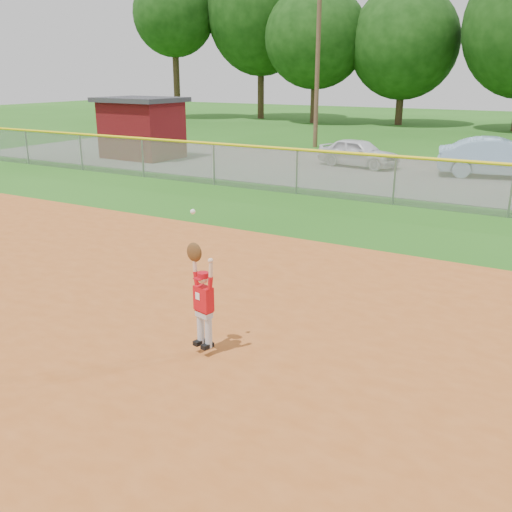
{
  "coord_description": "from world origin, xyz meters",
  "views": [
    {
      "loc": [
        4.91,
        -7.22,
        3.94
      ],
      "look_at": [
        0.55,
        0.41,
        1.1
      ],
      "focal_mm": 40.0,
      "sensor_mm": 36.0,
      "label": 1
    }
  ],
  "objects_px": {
    "utility_shed": "(142,128)",
    "ballplayer": "(202,297)",
    "car_white_a": "(358,153)",
    "car_blue": "(499,158)"
  },
  "relations": [
    {
      "from": "car_white_a",
      "to": "ballplayer",
      "type": "distance_m",
      "value": 18.04
    },
    {
      "from": "car_white_a",
      "to": "car_blue",
      "type": "height_order",
      "value": "car_blue"
    },
    {
      "from": "utility_shed",
      "to": "ballplayer",
      "type": "distance_m",
      "value": 20.57
    },
    {
      "from": "car_blue",
      "to": "ballplayer",
      "type": "distance_m",
      "value": 17.83
    },
    {
      "from": "ballplayer",
      "to": "car_white_a",
      "type": "bearing_deg",
      "value": 102.95
    },
    {
      "from": "utility_shed",
      "to": "ballplayer",
      "type": "xyz_separation_m",
      "value": [
        13.96,
        -15.1,
        -0.53
      ]
    },
    {
      "from": "car_blue",
      "to": "utility_shed",
      "type": "relative_size",
      "value": 1.17
    },
    {
      "from": "car_white_a",
      "to": "utility_shed",
      "type": "xyz_separation_m",
      "value": [
        -9.92,
        -2.48,
        0.81
      ]
    },
    {
      "from": "car_white_a",
      "to": "car_blue",
      "type": "bearing_deg",
      "value": -78.08
    },
    {
      "from": "car_white_a",
      "to": "ballplayer",
      "type": "bearing_deg",
      "value": -157.03
    }
  ]
}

